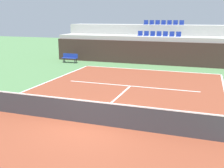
{
  "coord_description": "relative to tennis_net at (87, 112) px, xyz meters",
  "views": [
    {
      "loc": [
        4.25,
        -9.21,
        4.16
      ],
      "look_at": [
        0.33,
        2.0,
        1.2
      ],
      "focal_mm": 43.24,
      "sensor_mm": 36.0,
      "label": 1
    }
  ],
  "objects": [
    {
      "name": "ground_plane",
      "position": [
        0.0,
        0.0,
        -0.51
      ],
      "size": [
        80.0,
        80.0,
        0.0
      ],
      "primitive_type": "plane",
      "color": "#477042"
    },
    {
      "name": "back_wall",
      "position": [
        0.0,
        14.59,
        0.52
      ],
      "size": [
        19.36,
        0.3,
        2.06
      ],
      "primitive_type": "cube",
      "color": "#33231E",
      "rests_on": "ground_plane"
    },
    {
      "name": "stands_tier_lower",
      "position": [
        0.0,
        15.94,
        0.71
      ],
      "size": [
        19.36,
        2.4,
        2.44
      ],
      "primitive_type": "cube",
      "color": "#9E9E99",
      "rests_on": "ground_plane"
    },
    {
      "name": "court_surface",
      "position": [
        0.0,
        0.0,
        -0.5
      ],
      "size": [
        11.0,
        24.0,
        0.01
      ],
      "primitive_type": "cube",
      "color": "brown",
      "rests_on": "ground_plane"
    },
    {
      "name": "service_line_far",
      "position": [
        0.0,
        6.4,
        -0.5
      ],
      "size": [
        8.26,
        0.1,
        0.0
      ],
      "primitive_type": "cube",
      "color": "white",
      "rests_on": "court_surface"
    },
    {
      "name": "centre_service_line",
      "position": [
        0.0,
        3.2,
        -0.5
      ],
      "size": [
        0.1,
        6.4,
        0.0
      ],
      "primitive_type": "cube",
      "color": "white",
      "rests_on": "court_surface"
    },
    {
      "name": "seating_row_lower",
      "position": [
        0.0,
        16.04,
        2.06
      ],
      "size": [
        3.99,
        0.44,
        0.44
      ],
      "color": "navy",
      "rests_on": "stands_tier_lower"
    },
    {
      "name": "tennis_net",
      "position": [
        0.0,
        0.0,
        0.0
      ],
      "size": [
        11.08,
        0.08,
        1.07
      ],
      "color": "black",
      "rests_on": "court_surface"
    },
    {
      "name": "stands_tier_upper",
      "position": [
        0.0,
        18.34,
        1.2
      ],
      "size": [
        19.36,
        2.4,
        3.41
      ],
      "primitive_type": "cube",
      "color": "#9E9E99",
      "rests_on": "ground_plane"
    },
    {
      "name": "baseline_far",
      "position": [
        0.0,
        11.95,
        -0.5
      ],
      "size": [
        11.0,
        0.1,
        0.0
      ],
      "primitive_type": "cube",
      "color": "white",
      "rests_on": "court_surface"
    },
    {
      "name": "player_bench",
      "position": [
        -7.69,
        13.04,
        -0.0
      ],
      "size": [
        1.5,
        0.4,
        0.85
      ],
      "color": "navy",
      "rests_on": "ground_plane"
    },
    {
      "name": "seating_row_upper",
      "position": [
        0.0,
        18.44,
        3.03
      ],
      "size": [
        3.99,
        0.44,
        0.44
      ],
      "color": "navy",
      "rests_on": "stands_tier_upper"
    }
  ]
}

